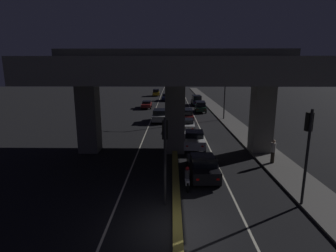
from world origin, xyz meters
The scene contains 21 objects.
ground_plane centered at (0.00, 0.00, 0.00)m, with size 200.00×200.00×0.00m, color black.
lane_line_left_inner centered at (-3.24, 35.00, 0.00)m, with size 0.12×126.00×0.00m, color beige.
lane_line_right_inner centered at (3.24, 35.00, 0.00)m, with size 0.12×126.00×0.00m, color beige.
median_divider centered at (0.00, 35.00, 0.15)m, with size 0.43×126.00×0.30m, color olive.
sidewalk_right centered at (7.89, 28.00, 0.06)m, with size 2.64×126.00×0.12m, color #5B5956.
elevated_overpass centered at (0.00, 11.64, 6.65)m, with size 20.27×13.59×8.79m.
traffic_light_left_of_median centered at (-0.62, 2.31, 3.26)m, with size 0.30×0.49×4.77m.
traffic_light_right_of_median centered at (6.66, 2.30, 3.55)m, with size 0.30×0.49×5.22m.
street_lamp centered at (6.86, 26.76, 4.91)m, with size 2.85×0.32×8.23m.
car_black_lead centered at (1.79, 5.76, 0.82)m, with size 2.04×4.02×1.56m.
car_white_second centered at (1.80, 12.83, 0.80)m, with size 2.19×4.39×1.57m.
car_white_third centered at (1.53, 19.94, 0.71)m, with size 2.05×4.49×1.37m.
car_dark_red_fourth centered at (1.76, 25.53, 0.89)m, with size 2.06×4.58×1.71m.
car_dark_green_fifth centered at (4.64, 33.75, 0.95)m, with size 2.03×4.57×1.78m.
car_dark_blue_sixth centered at (4.78, 42.42, 1.04)m, with size 2.13×4.45×1.98m.
car_silver_lead_oncoming centered at (-1.96, 25.17, 0.87)m, with size 2.07×4.43×1.70m.
car_dark_red_second_oncoming centered at (-4.99, 38.17, 0.70)m, with size 1.95×4.83×1.33m.
car_dark_blue_third_oncoming centered at (-1.57, 50.31, 0.79)m, with size 2.10×4.84×1.56m.
car_taxi_yellow_fourth_oncoming centered at (-4.55, 60.90, 0.97)m, with size 2.10×4.08×1.85m.
motorcycle_white_filtering_near centered at (0.68, 4.24, 0.60)m, with size 0.32×1.72×1.39m.
pedestrian_on_sidewalk centered at (7.44, 8.46, 1.04)m, with size 0.34×0.34×1.81m.
Camera 1 is at (-0.28, -10.66, 7.13)m, focal length 28.00 mm.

